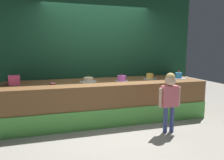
{
  "coord_description": "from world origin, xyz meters",
  "views": [
    {
      "loc": [
        -1.02,
        -3.53,
        1.47
      ],
      "look_at": [
        0.09,
        0.35,
        0.86
      ],
      "focal_mm": 32.26,
      "sensor_mm": 36.0,
      "label": 1
    }
  ],
  "objects_px": {
    "pink_box": "(14,80)",
    "cake_far_right": "(179,76)",
    "child_figure": "(170,94)",
    "donut": "(53,83)",
    "cake_center_left": "(122,78)",
    "cake_center_right": "(150,77)",
    "cake_far_left": "(88,80)"
  },
  "relations": [
    {
      "from": "donut",
      "to": "cake_far_right",
      "type": "relative_size",
      "value": 0.35
    },
    {
      "from": "donut",
      "to": "cake_center_left",
      "type": "distance_m",
      "value": 1.42
    },
    {
      "from": "donut",
      "to": "cake_far_right",
      "type": "bearing_deg",
      "value": 0.93
    },
    {
      "from": "child_figure",
      "to": "cake_center_right",
      "type": "distance_m",
      "value": 1.11
    },
    {
      "from": "cake_center_right",
      "to": "cake_far_right",
      "type": "distance_m",
      "value": 0.71
    },
    {
      "from": "child_figure",
      "to": "pink_box",
      "type": "distance_m",
      "value": 2.91
    },
    {
      "from": "cake_far_left",
      "to": "cake_far_right",
      "type": "height_order",
      "value": "cake_far_right"
    },
    {
      "from": "cake_center_left",
      "to": "cake_far_right",
      "type": "distance_m",
      "value": 1.42
    },
    {
      "from": "donut",
      "to": "cake_center_right",
      "type": "xyz_separation_m",
      "value": [
        2.13,
        0.11,
        0.04
      ]
    },
    {
      "from": "child_figure",
      "to": "donut",
      "type": "distance_m",
      "value": 2.21
    },
    {
      "from": "pink_box",
      "to": "cake_center_right",
      "type": "bearing_deg",
      "value": -0.33
    },
    {
      "from": "donut",
      "to": "cake_center_left",
      "type": "height_order",
      "value": "cake_center_left"
    },
    {
      "from": "child_figure",
      "to": "donut",
      "type": "xyz_separation_m",
      "value": [
        -1.97,
        0.98,
        0.13
      ]
    },
    {
      "from": "cake_center_right",
      "to": "cake_center_left",
      "type": "bearing_deg",
      "value": -172.93
    },
    {
      "from": "pink_box",
      "to": "cake_far_left",
      "type": "xyz_separation_m",
      "value": [
        1.42,
        -0.02,
        -0.05
      ]
    },
    {
      "from": "donut",
      "to": "cake_center_right",
      "type": "relative_size",
      "value": 0.38
    },
    {
      "from": "cake_far_left",
      "to": "cake_center_left",
      "type": "xyz_separation_m",
      "value": [
        0.71,
        -0.08,
        0.02
      ]
    },
    {
      "from": "pink_box",
      "to": "cake_far_right",
      "type": "distance_m",
      "value": 3.54
    },
    {
      "from": "pink_box",
      "to": "cake_far_right",
      "type": "bearing_deg",
      "value": -1.27
    },
    {
      "from": "child_figure",
      "to": "cake_far_right",
      "type": "relative_size",
      "value": 3.05
    },
    {
      "from": "cake_center_left",
      "to": "cake_far_left",
      "type": "bearing_deg",
      "value": 173.44
    },
    {
      "from": "donut",
      "to": "pink_box",
      "type": "bearing_deg",
      "value": 170.04
    },
    {
      "from": "cake_center_right",
      "to": "cake_far_left",
      "type": "bearing_deg",
      "value": -179.74
    },
    {
      "from": "cake_center_left",
      "to": "pink_box",
      "type": "bearing_deg",
      "value": 177.19
    },
    {
      "from": "cake_center_right",
      "to": "pink_box",
      "type": "bearing_deg",
      "value": 179.67
    },
    {
      "from": "cake_far_left",
      "to": "cake_center_left",
      "type": "bearing_deg",
      "value": -6.56
    },
    {
      "from": "donut",
      "to": "cake_center_left",
      "type": "xyz_separation_m",
      "value": [
        1.42,
        0.02,
        0.04
      ]
    },
    {
      "from": "cake_far_left",
      "to": "cake_center_right",
      "type": "height_order",
      "value": "cake_center_right"
    },
    {
      "from": "child_figure",
      "to": "cake_center_right",
      "type": "xyz_separation_m",
      "value": [
        0.15,
        1.09,
        0.17
      ]
    },
    {
      "from": "cake_center_right",
      "to": "cake_far_right",
      "type": "bearing_deg",
      "value": -5.01
    },
    {
      "from": "child_figure",
      "to": "cake_far_right",
      "type": "distance_m",
      "value": 1.35
    },
    {
      "from": "child_figure",
      "to": "cake_center_right",
      "type": "bearing_deg",
      "value": 81.91
    }
  ]
}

